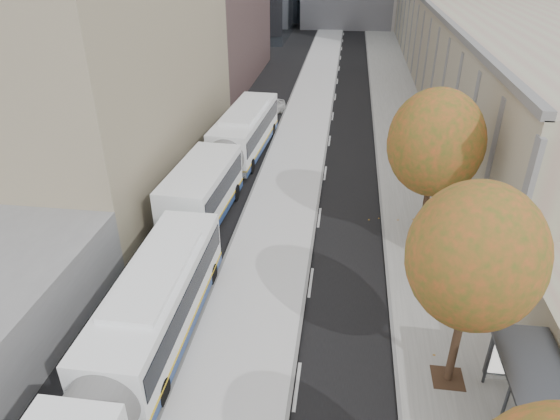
% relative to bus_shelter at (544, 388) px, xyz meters
% --- Properties ---
extents(bus_platform, '(4.25, 150.00, 0.15)m').
position_rel_bus_shelter_xyz_m(bus_platform, '(-9.56, 24.04, -2.11)').
color(bus_platform, silver).
rests_on(bus_platform, ground).
extents(sidewalk, '(4.75, 150.00, 0.08)m').
position_rel_bus_shelter_xyz_m(sidewalk, '(-1.56, 24.04, -2.15)').
color(sidewalk, gray).
rests_on(sidewalk, ground).
extents(building_tan, '(18.00, 92.00, 8.00)m').
position_rel_bus_shelter_xyz_m(building_tan, '(9.81, 53.04, 1.81)').
color(building_tan, tan).
rests_on(building_tan, ground).
extents(bus_shelter, '(1.90, 4.40, 2.53)m').
position_rel_bus_shelter_xyz_m(bus_shelter, '(0.00, 0.00, 0.00)').
color(bus_shelter, '#383A3F').
rests_on(bus_shelter, sidewalk).
extents(tree_c, '(4.20, 4.20, 7.28)m').
position_rel_bus_shelter_xyz_m(tree_c, '(-2.09, 2.04, 3.06)').
color(tree_c, black).
rests_on(tree_c, sidewalk).
extents(tree_d, '(4.40, 4.40, 7.60)m').
position_rel_bus_shelter_xyz_m(tree_d, '(-2.09, 11.04, 3.28)').
color(tree_d, black).
rests_on(tree_d, sidewalk).
extents(bus_near, '(2.57, 17.12, 2.85)m').
position_rel_bus_shelter_xyz_m(bus_near, '(-12.86, -0.80, -0.63)').
color(bus_near, white).
rests_on(bus_near, ground).
extents(bus_far, '(3.62, 18.30, 3.03)m').
position_rel_bus_shelter_xyz_m(bus_far, '(-13.44, 17.85, -0.53)').
color(bus_far, white).
rests_on(bus_far, ground).
extents(distant_car, '(2.94, 4.41, 1.40)m').
position_rel_bus_shelter_xyz_m(distant_car, '(-12.93, 30.44, -1.49)').
color(distant_car, silver).
rests_on(distant_car, ground).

